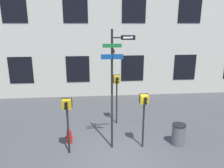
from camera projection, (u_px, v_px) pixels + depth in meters
ground_plane at (118, 157)px, 8.92m from camera, size 60.00×60.00×0.00m
building_facade at (105, 9)px, 15.12m from camera, size 24.00×0.63×12.51m
street_sign_pole at (114, 81)px, 8.85m from camera, size 1.35×0.75×5.08m
pedestrian_signal_left at (67, 111)px, 8.72m from camera, size 0.41×0.40×2.41m
pedestrian_signal_right at (144, 106)px, 9.18m from camera, size 0.38×0.40×2.44m
pedestrian_signal_across at (117, 86)px, 11.42m from camera, size 0.37×0.40×2.69m
fire_hydrant at (69, 136)px, 9.89m from camera, size 0.39×0.23×0.71m
trash_bin at (178, 134)px, 9.76m from camera, size 0.61×0.61×0.98m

